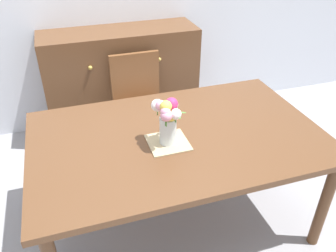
{
  "coord_description": "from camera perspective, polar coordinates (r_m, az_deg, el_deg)",
  "views": [
    {
      "loc": [
        -0.6,
        -1.65,
        1.92
      ],
      "look_at": [
        -0.08,
        -0.07,
        0.85
      ],
      "focal_mm": 36.91,
      "sensor_mm": 36.0,
      "label": 1
    }
  ],
  "objects": [
    {
      "name": "dining_table",
      "position": [
        2.16,
        1.55,
        -3.0
      ],
      "size": [
        1.78,
        1.12,
        0.73
      ],
      "color": "brown",
      "rests_on": "ground_plane"
    },
    {
      "name": "placemat",
      "position": [
        2.04,
        0.0,
        -2.74
      ],
      "size": [
        0.23,
        0.23,
        0.01
      ],
      "primitive_type": "cube",
      "color": "tan",
      "rests_on": "dining_table"
    },
    {
      "name": "ground_plane",
      "position": [
        2.61,
        1.33,
        -14.88
      ],
      "size": [
        12.0,
        12.0,
        0.0
      ],
      "primitive_type": "plane",
      "color": "#939399"
    },
    {
      "name": "flower_vase",
      "position": [
        1.94,
        -0.06,
        1.42
      ],
      "size": [
        0.18,
        0.2,
        0.3
      ],
      "color": "silver",
      "rests_on": "placemat"
    },
    {
      "name": "chair_far",
      "position": [
        2.97,
        -4.81,
        4.35
      ],
      "size": [
        0.42,
        0.42,
        0.9
      ],
      "rotation": [
        0.0,
        0.0,
        3.14
      ],
      "color": "brown",
      "rests_on": "ground_plane"
    },
    {
      "name": "dresser",
      "position": [
        3.34,
        -7.53,
        7.22
      ],
      "size": [
        1.4,
        0.47,
        1.0
      ],
      "color": "brown",
      "rests_on": "ground_plane"
    }
  ]
}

